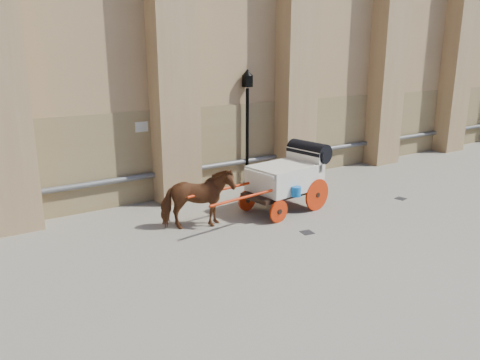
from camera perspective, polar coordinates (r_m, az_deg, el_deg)
ground at (r=13.40m, az=3.13°, el=-5.62°), size 90.00×90.00×0.00m
horse at (r=13.02m, az=-5.23°, el=-2.36°), size 2.18×1.46×1.69m
carriage at (r=14.59m, az=5.97°, el=0.63°), size 4.79×1.84×2.04m
street_lamp at (r=16.93m, az=0.89°, el=6.74°), size 0.40×0.40×4.22m
drain_grate_near at (r=13.04m, az=8.17°, el=-6.34°), size 0.37×0.37×0.01m
drain_grate_far at (r=16.71m, az=19.01°, el=-2.15°), size 0.37×0.37×0.01m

